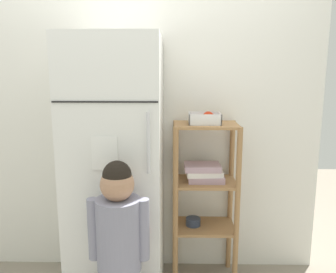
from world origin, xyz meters
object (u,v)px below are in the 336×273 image
(pantry_shelf_unit, at_px, (204,186))
(fruit_bin, at_px, (207,119))
(refrigerator, at_px, (116,170))
(child_standing, at_px, (119,234))

(pantry_shelf_unit, xyz_separation_m, fruit_bin, (0.01, -0.01, 0.48))
(refrigerator, bearing_deg, child_standing, -79.70)
(child_standing, height_order, pantry_shelf_unit, pantry_shelf_unit)
(refrigerator, height_order, pantry_shelf_unit, refrigerator)
(refrigerator, relative_size, pantry_shelf_unit, 1.50)
(refrigerator, xyz_separation_m, pantry_shelf_unit, (0.58, 0.14, -0.16))
(pantry_shelf_unit, bearing_deg, child_standing, -131.24)
(refrigerator, xyz_separation_m, child_standing, (0.08, -0.44, -0.23))
(child_standing, bearing_deg, refrigerator, 100.30)
(pantry_shelf_unit, relative_size, fruit_bin, 5.40)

